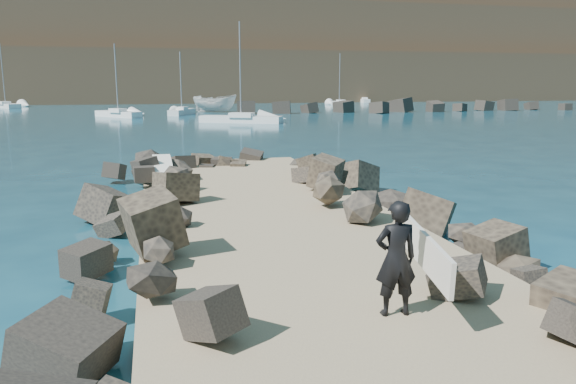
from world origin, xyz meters
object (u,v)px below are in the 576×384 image
boat_imported (215,103)px  sailboat_a (118,114)px  surfer_with_board (400,258)px  surfboard_resting (164,171)px

boat_imported → sailboat_a: sailboat_a is taller
boat_imported → surfer_with_board: bearing=-161.4°
surfboard_resting → boat_imported: 56.10m
sailboat_a → surfboard_resting: bearing=-85.3°
boat_imported → surfer_with_board: 66.50m
surfboard_resting → surfer_with_board: surfer_with_board is taller
surfboard_resting → boat_imported: size_ratio=0.40×
surfboard_resting → sailboat_a: (-3.83, 47.02, -0.69)m
surfer_with_board → boat_imported: bearing=85.8°
surfboard_resting → sailboat_a: size_ratio=0.29×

